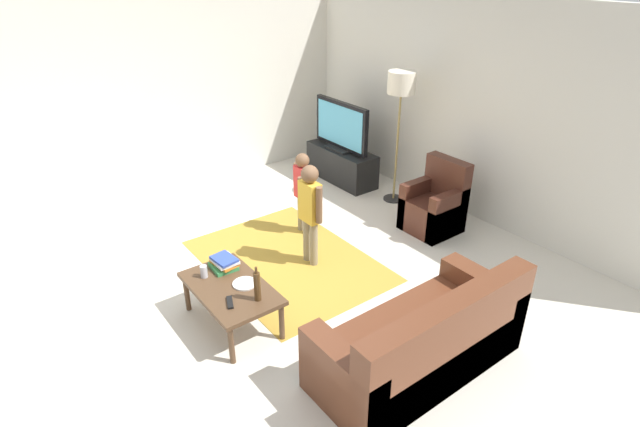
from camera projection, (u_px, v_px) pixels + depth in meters
ground at (274, 284)px, 5.34m from camera, size 7.80×7.80×0.00m
wall_back at (474, 111)px, 6.32m from camera, size 6.00×0.12×2.70m
wall_left at (151, 98)px, 6.85m from camera, size 0.12×6.00×2.70m
area_rug at (288, 260)px, 5.74m from camera, size 2.20×1.60×0.01m
tv_stand at (341, 165)px, 7.68m from camera, size 1.20×0.44×0.50m
tv at (341, 126)px, 7.39m from camera, size 1.10×0.28×0.71m
couch at (425, 345)px, 4.09m from camera, size 0.80×1.80×0.86m
armchair at (436, 207)px, 6.28m from camera, size 0.60×0.60×0.90m
floor_lamp at (401, 90)px, 6.47m from camera, size 0.36×0.36×1.78m
child_near_tv at (303, 186)px, 6.07m from camera, size 0.35×0.17×1.03m
child_center at (310, 206)px, 5.41m from camera, size 0.39×0.19×1.16m
coffee_table at (231, 291)px, 4.61m from camera, size 1.00×0.60×0.42m
book_stack at (224, 263)px, 4.83m from camera, size 0.29×0.23×0.12m
bottle at (257, 286)px, 4.35m from camera, size 0.06×0.06×0.33m
tv_remote at (230, 302)px, 4.36m from camera, size 0.18×0.11×0.02m
soda_can at (204, 271)px, 4.69m from camera, size 0.07×0.07×0.12m
plate at (245, 284)px, 4.61m from camera, size 0.22×0.22×0.02m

